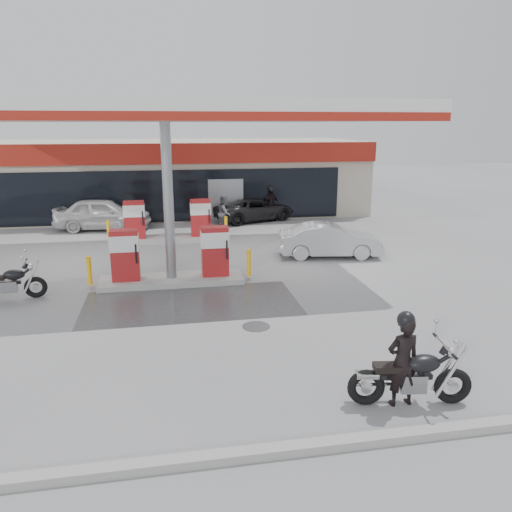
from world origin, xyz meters
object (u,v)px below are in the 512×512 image
(sedan_white, at_px, (103,214))
(biker_walking, at_px, (271,204))
(pump_island_near, at_px, (171,261))
(pump_island_far, at_px, (168,225))
(attendant, at_px, (224,213))
(hatchback_silver, at_px, (330,240))
(parked_car_left, at_px, (81,207))
(main_motorcycle, at_px, (412,378))
(parked_motorcycle, at_px, (9,284))
(biker_main, at_px, (403,361))
(parked_car_right, at_px, (254,209))

(sedan_white, height_order, biker_walking, biker_walking)
(pump_island_near, relative_size, pump_island_far, 1.00)
(attendant, distance_m, hatchback_silver, 6.52)
(pump_island_far, distance_m, parked_car_left, 7.50)
(pump_island_far, relative_size, attendant, 3.06)
(attendant, bearing_deg, hatchback_silver, -128.27)
(parked_car_left, bearing_deg, main_motorcycle, -134.33)
(parked_motorcycle, distance_m, biker_walking, 14.55)
(biker_main, bearing_deg, pump_island_near, -67.92)
(biker_walking, bearing_deg, parked_car_right, 148.43)
(parked_motorcycle, bearing_deg, biker_main, -47.42)
(pump_island_near, bearing_deg, pump_island_far, 90.00)
(pump_island_near, xyz_separation_m, biker_main, (3.91, -7.98, 0.13))
(biker_main, bearing_deg, hatchback_silver, -105.61)
(parked_motorcycle, xyz_separation_m, parked_car_left, (0.12, 12.79, 0.16))
(parked_motorcycle, bearing_deg, hatchback_silver, 8.43)
(attendant, distance_m, biker_walking, 3.36)
(pump_island_far, xyz_separation_m, attendant, (2.66, 1.79, 0.13))
(parked_motorcycle, height_order, parked_car_left, parked_car_left)
(parked_motorcycle, xyz_separation_m, sedan_white, (1.60, 9.79, 0.28))
(sedan_white, xyz_separation_m, parked_car_left, (-1.48, 3.00, -0.12))
(sedan_white, height_order, parked_car_left, sedan_white)
(hatchback_silver, bearing_deg, parked_car_left, 55.75)
(pump_island_near, height_order, biker_main, pump_island_near)
(pump_island_far, bearing_deg, parked_motorcycle, -124.24)
(main_motorcycle, bearing_deg, biker_walking, 94.87)
(parked_car_left, bearing_deg, biker_walking, -80.20)
(main_motorcycle, relative_size, hatchback_silver, 0.58)
(sedan_white, xyz_separation_m, biker_walking, (8.38, 0.80, 0.09))
(attendant, distance_m, parked_car_right, 2.89)
(pump_island_near, bearing_deg, main_motorcycle, -62.84)
(pump_island_far, distance_m, parked_car_right, 6.02)
(parked_car_left, xyz_separation_m, parked_car_right, (9.00, -2.00, -0.05))
(biker_walking, bearing_deg, parked_motorcycle, -151.64)
(parked_motorcycle, xyz_separation_m, parked_car_right, (9.12, 10.79, 0.11))
(biker_main, relative_size, parked_motorcycle, 0.79)
(pump_island_near, relative_size, parked_motorcycle, 2.42)
(hatchback_silver, relative_size, biker_walking, 2.27)
(biker_main, bearing_deg, pump_island_far, -78.40)
(biker_main, height_order, biker_walking, biker_walking)
(pump_island_far, distance_m, parked_motorcycle, 8.22)
(attendant, relative_size, biker_walking, 0.98)
(pump_island_near, bearing_deg, hatchback_silver, 20.14)
(pump_island_far, relative_size, parked_car_left, 1.16)
(pump_island_far, relative_size, parked_motorcycle, 2.42)
(hatchback_silver, relative_size, parked_car_right, 0.90)
(hatchback_silver, xyz_separation_m, parked_car_right, (-1.50, 7.80, -0.04))
(pump_island_far, bearing_deg, pump_island_near, -90.00)
(pump_island_near, relative_size, attendant, 3.06)
(parked_motorcycle, height_order, biker_walking, biker_walking)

